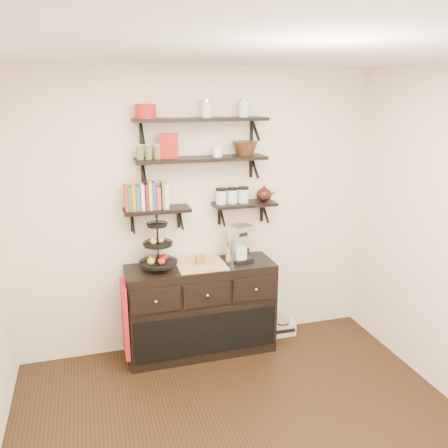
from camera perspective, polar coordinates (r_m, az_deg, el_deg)
ceiling at (r=2.76m, az=5.56°, el=20.31°), size 3.50×3.50×0.02m
back_wall at (r=4.56m, az=-3.05°, el=1.39°), size 3.50×0.02×2.70m
shelf_top at (r=4.30m, az=-2.81°, el=12.42°), size 1.20×0.27×0.23m
shelf_mid at (r=4.34m, az=-2.75°, el=7.80°), size 1.20×0.27×0.23m
shelf_low_left at (r=4.36m, az=-8.09°, el=1.62°), size 0.60×0.25×0.23m
shelf_low_right at (r=4.55m, az=2.44°, el=2.35°), size 0.60×0.25×0.23m
cookbooks at (r=4.32m, az=-9.02°, el=3.32°), size 0.40×0.15×0.26m
glass_canisters at (r=4.49m, az=1.01°, el=3.33°), size 0.32×0.10×0.13m
sideboard at (r=4.65m, az=-2.77°, el=-10.14°), size 1.40×0.50×0.92m
fruit_stand at (r=4.35m, az=-7.90°, el=-3.29°), size 0.34×0.34×0.50m
candle at (r=4.45m, az=-2.87°, el=-4.29°), size 0.08×0.08×0.08m
coffee_maker at (r=4.54m, az=1.87°, el=-2.35°), size 0.24×0.24×0.36m
thermal_carafe at (r=4.49m, az=0.90°, el=-3.37°), size 0.11×0.11×0.22m
apron at (r=4.44m, az=-11.82°, el=-11.18°), size 0.04×0.30×0.69m
radio at (r=5.13m, az=6.91°, el=-12.24°), size 0.28×0.19×0.17m
recipe_box at (r=4.26m, az=-6.64°, el=9.31°), size 0.17×0.10×0.22m
walnut_bowl at (r=4.44m, az=2.54°, el=9.07°), size 0.24×0.24×0.13m
ramekins at (r=4.36m, az=-0.80°, el=8.74°), size 0.09×0.09×0.10m
teapot at (r=4.59m, az=4.83°, el=3.70°), size 0.22×0.17×0.15m
red_pot at (r=4.21m, az=-9.44°, el=13.23°), size 0.18×0.18×0.12m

